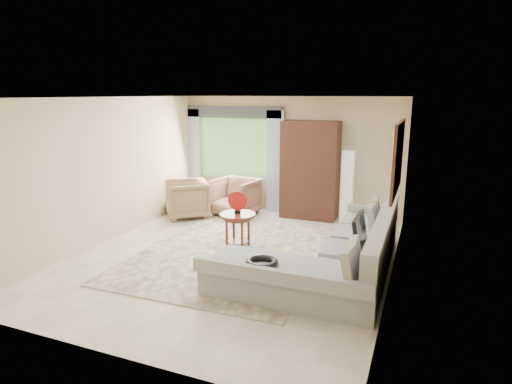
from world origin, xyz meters
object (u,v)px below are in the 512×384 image
at_px(armoire, 310,170).
at_px(tv_screen, 360,231).
at_px(armchair_right, 235,197).
at_px(potted_plant, 207,198).
at_px(sectional_sofa, 339,259).
at_px(armchair_left, 187,199).
at_px(coffee_table, 238,230).
at_px(floor_lamp, 347,186).

bearing_deg(armoire, tv_screen, -62.08).
bearing_deg(armchair_right, potted_plant, 172.35).
bearing_deg(sectional_sofa, armchair_left, 152.78).
bearing_deg(armoire, coffee_table, -105.85).
height_order(coffee_table, armchair_right, armchair_right).
height_order(armchair_left, potted_plant, armchair_left).
bearing_deg(floor_lamp, armoire, -175.71).
relative_size(sectional_sofa, coffee_table, 5.54).
distance_m(armchair_left, floor_lamp, 3.47).
relative_size(armchair_right, potted_plant, 1.82).
xyz_separation_m(coffee_table, potted_plant, (-1.75, 2.12, -0.08)).
relative_size(sectional_sofa, potted_plant, 6.93).
relative_size(coffee_table, armoire, 0.30).
bearing_deg(coffee_table, tv_screen, -13.09).
xyz_separation_m(tv_screen, armoire, (-1.50, 2.83, 0.33)).
bearing_deg(armoire, armchair_left, -158.58).
distance_m(sectional_sofa, armoire, 3.24).
xyz_separation_m(armchair_left, floor_lamp, (3.30, 1.04, 0.34)).
relative_size(armchair_right, floor_lamp, 0.61).
xyz_separation_m(sectional_sofa, tv_screen, (0.27, 0.07, 0.44)).
distance_m(coffee_table, potted_plant, 2.75).
relative_size(coffee_table, potted_plant, 1.25).
bearing_deg(potted_plant, armchair_right, -16.22).
xyz_separation_m(sectional_sofa, armchair_left, (-3.73, 1.92, 0.12)).
height_order(armoire, floor_lamp, armoire).
relative_size(tv_screen, coffee_table, 1.18).
height_order(coffee_table, floor_lamp, floor_lamp).
relative_size(armchair_left, armoire, 0.43).
height_order(armchair_right, potted_plant, armchair_right).
relative_size(armchair_left, armchair_right, 0.98).
relative_size(sectional_sofa, tv_screen, 4.68).
bearing_deg(armoire, potted_plant, -174.98).
bearing_deg(tv_screen, armchair_left, 155.14).
xyz_separation_m(armchair_right, potted_plant, (-0.85, 0.25, -0.16)).
bearing_deg(floor_lamp, coffee_table, -121.46).
bearing_deg(coffee_table, potted_plant, 129.57).
distance_m(armchair_left, armoire, 2.76).
height_order(potted_plant, floor_lamp, floor_lamp).
distance_m(tv_screen, armchair_right, 3.89).
bearing_deg(sectional_sofa, tv_screen, 14.01).
distance_m(coffee_table, armchair_right, 2.08).
height_order(tv_screen, floor_lamp, floor_lamp).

